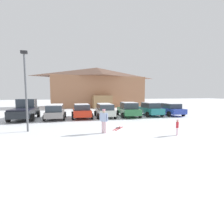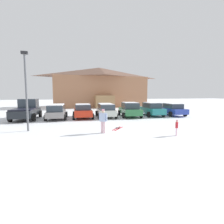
% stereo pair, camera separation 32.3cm
% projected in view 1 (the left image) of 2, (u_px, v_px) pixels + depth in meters
% --- Properties ---
extents(ground, '(160.00, 160.00, 0.00)m').
position_uv_depth(ground, '(161.00, 152.00, 8.16)').
color(ground, silver).
extents(ski_lodge, '(19.39, 10.47, 8.23)m').
position_uv_depth(ski_lodge, '(97.00, 87.00, 37.24)').
color(ski_lodge, '#A26D4C').
rests_on(ski_lodge, ground).
extents(parked_grey_wagon, '(2.25, 4.58, 1.59)m').
position_uv_depth(parked_grey_wagon, '(55.00, 111.00, 18.77)').
color(parked_grey_wagon, gray).
rests_on(parked_grey_wagon, ground).
extents(parked_red_sedan, '(2.33, 4.28, 1.59)m').
position_uv_depth(parked_red_sedan, '(82.00, 111.00, 19.51)').
color(parked_red_sedan, red).
rests_on(parked_red_sedan, ground).
extents(parked_silver_wagon, '(2.35, 4.54, 1.59)m').
position_uv_depth(parked_silver_wagon, '(105.00, 110.00, 20.19)').
color(parked_silver_wagon, beige).
rests_on(parked_silver_wagon, ground).
extents(parked_green_coupe, '(2.63, 4.84, 1.72)m').
position_uv_depth(parked_green_coupe, '(129.00, 109.00, 20.86)').
color(parked_green_coupe, '#2B6F3F').
rests_on(parked_green_coupe, ground).
extents(parked_teal_hatchback, '(2.22, 4.84, 1.66)m').
position_uv_depth(parked_teal_hatchback, '(150.00, 109.00, 21.84)').
color(parked_teal_hatchback, teal).
rests_on(parked_teal_hatchback, ground).
extents(parked_blue_hatchback, '(2.36, 4.85, 1.53)m').
position_uv_depth(parked_blue_hatchback, '(170.00, 109.00, 22.33)').
color(parked_blue_hatchback, '#2B41A6').
rests_on(parked_blue_hatchback, ground).
extents(pickup_truck, '(2.56, 5.56, 2.15)m').
position_uv_depth(pickup_truck, '(25.00, 110.00, 18.63)').
color(pickup_truck, black).
rests_on(pickup_truck, ground).
extents(skier_child_in_red_jacket, '(0.28, 0.32, 1.05)m').
position_uv_depth(skier_child_in_red_jacket, '(177.00, 126.00, 11.41)').
color(skier_child_in_red_jacket, silver).
rests_on(skier_child_in_red_jacket, ground).
extents(skier_adult_in_blue_parka, '(0.54, 0.42, 1.67)m').
position_uv_depth(skier_adult_in_blue_parka, '(104.00, 120.00, 12.03)').
color(skier_adult_in_blue_parka, beige).
rests_on(skier_adult_in_blue_parka, ground).
extents(pair_of_skis, '(1.19, 1.43, 0.08)m').
position_uv_depth(pair_of_skis, '(118.00, 128.00, 13.66)').
color(pair_of_skis, red).
rests_on(pair_of_skis, ground).
extents(lamp_post, '(0.44, 0.24, 5.68)m').
position_uv_depth(lamp_post, '(26.00, 87.00, 12.32)').
color(lamp_post, '#515459').
rests_on(lamp_post, ground).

